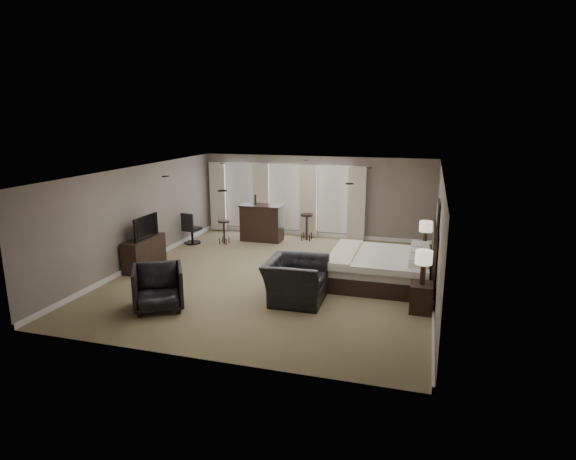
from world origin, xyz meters
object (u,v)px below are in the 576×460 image
(armchair_far, at_px, (158,286))
(bar_counter, at_px, (262,223))
(bar_stool_right, at_px, (307,227))
(bed, at_px, (384,254))
(nightstand_far, at_px, (424,258))
(armchair_near, at_px, (296,273))
(desk_chair, at_px, (192,228))
(bar_stool_left, at_px, (224,232))
(tv, at_px, (143,236))
(dresser, at_px, (144,253))
(lamp_far, at_px, (425,234))
(lamp_near, at_px, (423,267))
(nightstand_near, at_px, (421,298))

(armchair_far, height_order, bar_counter, bar_counter)
(bar_counter, distance_m, bar_stool_right, 1.42)
(bed, height_order, bar_counter, bed)
(nightstand_far, xyz_separation_m, armchair_near, (-2.59, -3.02, 0.32))
(desk_chair, bearing_deg, bar_counter, -141.71)
(armchair_near, relative_size, bar_counter, 1.05)
(armchair_far, xyz_separation_m, bar_stool_left, (-0.79, 5.07, -0.13))
(tv, distance_m, bar_stool_left, 3.03)
(armchair_far, xyz_separation_m, desk_chair, (-1.74, 4.82, -0.01))
(dresser, bearing_deg, bar_stool_left, 70.74)
(lamp_far, relative_size, bar_counter, 0.51)
(bar_stool_right, bearing_deg, lamp_near, -53.32)
(nightstand_near, bearing_deg, tv, 172.72)
(nightstand_near, relative_size, lamp_far, 0.86)
(dresser, height_order, desk_chair, desk_chair)
(lamp_near, height_order, dresser, lamp_near)
(nightstand_far, bearing_deg, tv, -163.75)
(nightstand_far, xyz_separation_m, lamp_near, (0.00, -2.90, 0.64))
(lamp_far, distance_m, bar_stool_left, 6.01)
(nightstand_near, bearing_deg, armchair_near, -177.39)
(lamp_near, bearing_deg, lamp_far, 90.00)
(armchair_near, distance_m, bar_stool_right, 5.07)
(bar_stool_left, height_order, bar_stool_right, bar_stool_right)
(bar_stool_left, bearing_deg, desk_chair, -165.17)
(dresser, bearing_deg, bed, 5.37)
(tv, xyz_separation_m, desk_chair, (0.03, 2.57, -0.38))
(bar_stool_left, bearing_deg, armchair_far, -81.17)
(bar_counter, bearing_deg, armchair_far, -91.94)
(bar_counter, relative_size, bar_stool_right, 1.55)
(lamp_far, bearing_deg, bed, -121.54)
(armchair_far, relative_size, desk_chair, 1.01)
(armchair_near, height_order, armchair_far, armchair_near)
(armchair_near, bearing_deg, nightstand_near, -88.56)
(bed, height_order, desk_chair, bed)
(tv, bearing_deg, bar_counter, -29.08)
(dresser, bearing_deg, tv, -90.00)
(dresser, distance_m, bar_stool_right, 5.16)
(lamp_near, bearing_deg, armchair_far, -165.09)
(nightstand_far, xyz_separation_m, armchair_far, (-5.15, -4.27, 0.21))
(armchair_near, distance_m, bar_counter, 5.12)
(lamp_near, distance_m, armchair_near, 2.62)
(armchair_far, bearing_deg, tv, 97.25)
(bar_stool_right, bearing_deg, desk_chair, -156.98)
(lamp_far, distance_m, bar_stool_right, 4.13)
(lamp_far, bearing_deg, nightstand_near, -90.00)
(lamp_far, height_order, bar_stool_right, lamp_far)
(bed, height_order, lamp_near, bed)
(dresser, xyz_separation_m, armchair_far, (1.77, -2.25, 0.09))
(lamp_far, xyz_separation_m, tv, (-6.92, -2.02, -0.04))
(lamp_far, xyz_separation_m, bar_counter, (-4.95, 1.52, -0.34))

